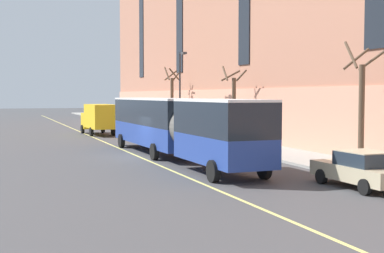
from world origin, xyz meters
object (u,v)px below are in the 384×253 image
parked_car_red_3 (123,121)px  street_tree_near_corner (361,105)px  parked_car_darkgray_0 (190,135)px  parked_car_champagne_2 (361,169)px  city_bus (175,124)px  street_lamp (181,85)px  fire_hydrant (350,166)px  street_tree_mid_block (234,104)px  box_truck (99,117)px  street_tree_far_uptown (172,98)px

parked_car_red_3 → street_tree_near_corner: bearing=-84.9°
parked_car_darkgray_0 → parked_car_champagne_2: (-0.03, -20.58, 0.00)m
city_bus → parked_car_champagne_2: bearing=-71.5°
street_lamp → fire_hydrant: bearing=-90.2°
street_tree_near_corner → street_tree_mid_block: 15.61m
city_bus → box_truck: 21.29m
street_tree_mid_block → street_lamp: bearing=103.0°
parked_car_champagne_2 → box_truck: (-4.70, 33.43, 0.91)m
parked_car_red_3 → fire_hydrant: 41.22m
street_tree_far_uptown → street_tree_near_corner: bearing=-89.9°
box_truck → street_tree_far_uptown: (8.23, 2.37, 1.81)m
parked_car_champagne_2 → fire_hydrant: bearing=60.2°
street_tree_near_corner → street_tree_mid_block: bearing=90.1°
street_tree_near_corner → street_tree_far_uptown: bearing=90.1°
fire_hydrant → street_tree_mid_block: bearing=83.9°
parked_car_red_3 → street_lamp: size_ratio=0.58×
parked_car_champagne_2 → street_tree_near_corner: bearing=52.3°
city_bus → box_truck: bearing=91.7°
city_bus → parked_car_red_3: (4.13, 31.95, -1.34)m
parked_car_darkgray_0 → street_tree_mid_block: size_ratio=0.73×
fire_hydrant → box_truck: bearing=101.8°
street_tree_mid_block → box_truck: bearing=121.9°
box_truck → street_tree_mid_block: street_tree_mid_block is taller
street_tree_near_corner → fire_hydrant: size_ratio=9.03×
street_tree_near_corner → street_tree_mid_block: street_tree_near_corner is taller
parked_car_red_3 → box_truck: size_ratio=0.62×
city_bus → parked_car_red_3: size_ratio=4.66×
street_lamp → city_bus: bearing=-110.3°
city_bus → parked_car_darkgray_0: size_ratio=4.61×
street_tree_near_corner → fire_hydrant: street_tree_near_corner is taller
city_bus → fire_hydrant: city_bus is taller
parked_car_darkgray_0 → parked_car_champagne_2: size_ratio=0.95×
parked_car_darkgray_0 → street_tree_near_corner: bearing=-77.5°
box_truck → street_tree_near_corner: size_ratio=1.09×
street_tree_mid_block → street_lamp: size_ratio=0.79×
street_tree_far_uptown → box_truck: bearing=-163.9°
parked_car_darkgray_0 → street_tree_mid_block: 4.25m
box_truck → street_tree_far_uptown: bearing=16.1°
parked_car_champagne_2 → fire_hydrant: (1.67, 2.91, -0.29)m
parked_car_champagne_2 → box_truck: box_truck is taller
parked_car_champagne_2 → street_tree_near_corner: street_tree_near_corner is taller
street_tree_far_uptown → parked_car_darkgray_0: bearing=-103.0°
parked_car_darkgray_0 → street_tree_mid_block: street_tree_mid_block is taller
box_truck → fire_hydrant: 31.20m
box_truck → street_tree_near_corner: 30.01m
street_tree_mid_block → fire_hydrant: bearing=-96.1°
parked_car_darkgray_0 → street_tree_near_corner: size_ratio=0.68×
parked_car_champagne_2 → street_tree_mid_block: street_tree_mid_block is taller
parked_car_champagne_2 → street_tree_far_uptown: street_tree_far_uptown is taller
parked_car_red_3 → street_tree_far_uptown: size_ratio=0.65×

